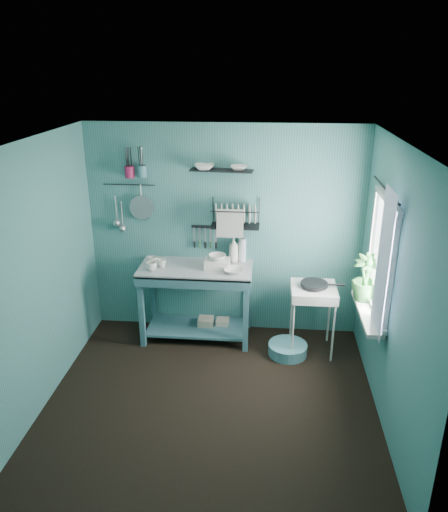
# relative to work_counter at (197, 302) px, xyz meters

# --- Properties ---
(floor) EXTENTS (3.20, 3.20, 0.00)m
(floor) POSITION_rel_work_counter_xyz_m (0.31, -1.22, -0.46)
(floor) COLOR black
(floor) RESTS_ON ground
(ceiling) EXTENTS (3.20, 3.20, 0.00)m
(ceiling) POSITION_rel_work_counter_xyz_m (0.31, -1.22, 2.04)
(ceiling) COLOR silver
(ceiling) RESTS_ON ground
(wall_back) EXTENTS (3.20, 0.00, 3.20)m
(wall_back) POSITION_rel_work_counter_xyz_m (0.31, 0.28, 0.79)
(wall_back) COLOR #36706E
(wall_back) RESTS_ON ground
(wall_front) EXTENTS (3.20, 0.00, 3.20)m
(wall_front) POSITION_rel_work_counter_xyz_m (0.31, -2.72, 0.79)
(wall_front) COLOR #36706E
(wall_front) RESTS_ON ground
(wall_left) EXTENTS (0.00, 3.00, 3.00)m
(wall_left) POSITION_rel_work_counter_xyz_m (-1.29, -1.22, 0.79)
(wall_left) COLOR #36706E
(wall_left) RESTS_ON ground
(wall_right) EXTENTS (0.00, 3.00, 3.00)m
(wall_right) POSITION_rel_work_counter_xyz_m (1.91, -1.22, 0.79)
(wall_right) COLOR #36706E
(wall_right) RESTS_ON ground
(work_counter) EXTENTS (1.37, 0.83, 0.92)m
(work_counter) POSITION_rel_work_counter_xyz_m (0.00, 0.00, 0.00)
(work_counter) COLOR #305C66
(work_counter) RESTS_ON floor
(mug_left) EXTENTS (0.12, 0.12, 0.10)m
(mug_left) POSITION_rel_work_counter_xyz_m (-0.48, -0.16, 0.51)
(mug_left) COLOR silver
(mug_left) RESTS_ON work_counter
(mug_mid) EXTENTS (0.14, 0.14, 0.09)m
(mug_mid) POSITION_rel_work_counter_xyz_m (-0.38, -0.06, 0.50)
(mug_mid) COLOR silver
(mug_mid) RESTS_ON work_counter
(mug_right) EXTENTS (0.17, 0.17, 0.10)m
(mug_right) POSITION_rel_work_counter_xyz_m (-0.50, 0.00, 0.51)
(mug_right) COLOR silver
(mug_right) RESTS_ON work_counter
(wash_tub) EXTENTS (0.28, 0.22, 0.10)m
(wash_tub) POSITION_rel_work_counter_xyz_m (0.25, -0.02, 0.51)
(wash_tub) COLOR silver
(wash_tub) RESTS_ON work_counter
(tub_bowl) EXTENTS (0.20, 0.19, 0.06)m
(tub_bowl) POSITION_rel_work_counter_xyz_m (0.25, -0.02, 0.59)
(tub_bowl) COLOR silver
(tub_bowl) RESTS_ON wash_tub
(soap_bottle) EXTENTS (0.12, 0.12, 0.30)m
(soap_bottle) POSITION_rel_work_counter_xyz_m (0.42, 0.20, 0.61)
(soap_bottle) COLOR silver
(soap_bottle) RESTS_ON work_counter
(water_bottle) EXTENTS (0.09, 0.09, 0.28)m
(water_bottle) POSITION_rel_work_counter_xyz_m (0.52, 0.22, 0.60)
(water_bottle) COLOR silver
(water_bottle) RESTS_ON work_counter
(counter_bowl) EXTENTS (0.22, 0.22, 0.05)m
(counter_bowl) POSITION_rel_work_counter_xyz_m (0.45, -0.15, 0.48)
(counter_bowl) COLOR silver
(counter_bowl) RESTS_ON work_counter
(hotplate_stand) EXTENTS (0.52, 0.52, 0.80)m
(hotplate_stand) POSITION_rel_work_counter_xyz_m (1.34, -0.18, -0.06)
(hotplate_stand) COLOR silver
(hotplate_stand) RESTS_ON floor
(frying_pan) EXTENTS (0.30, 0.30, 0.03)m
(frying_pan) POSITION_rel_work_counter_xyz_m (1.34, -0.18, 0.37)
(frying_pan) COLOR black
(frying_pan) RESTS_ON hotplate_stand
(knife_strip) EXTENTS (0.32, 0.03, 0.03)m
(knife_strip) POSITION_rel_work_counter_xyz_m (0.08, 0.25, 0.86)
(knife_strip) COLOR black
(knife_strip) RESTS_ON wall_back
(dish_rack) EXTENTS (0.57, 0.30, 0.32)m
(dish_rack) POSITION_rel_work_counter_xyz_m (0.44, 0.15, 1.06)
(dish_rack) COLOR black
(dish_rack) RESTS_ON wall_back
(upper_shelf) EXTENTS (0.71, 0.24, 0.01)m
(upper_shelf) POSITION_rel_work_counter_xyz_m (0.28, 0.18, 1.54)
(upper_shelf) COLOR black
(upper_shelf) RESTS_ON wall_back
(shelf_bowl_left) EXTENTS (0.25, 0.25, 0.06)m
(shelf_bowl_left) POSITION_rel_work_counter_xyz_m (0.09, 0.18, 1.60)
(shelf_bowl_left) COLOR silver
(shelf_bowl_left) RESTS_ON upper_shelf
(shelf_bowl_right) EXTENTS (0.20, 0.20, 0.05)m
(shelf_bowl_right) POSITION_rel_work_counter_xyz_m (0.47, 0.18, 1.58)
(shelf_bowl_right) COLOR silver
(shelf_bowl_right) RESTS_ON upper_shelf
(utensil_cup_magenta) EXTENTS (0.11, 0.11, 0.13)m
(utensil_cup_magenta) POSITION_rel_work_counter_xyz_m (-0.76, 0.20, 1.50)
(utensil_cup_magenta) COLOR #9C1C49
(utensil_cup_magenta) RESTS_ON wall_back
(utensil_cup_teal) EXTENTS (0.11, 0.11, 0.13)m
(utensil_cup_teal) POSITION_rel_work_counter_xyz_m (-0.62, 0.20, 1.51)
(utensil_cup_teal) COLOR #3B707C
(utensil_cup_teal) RESTS_ON wall_back
(colander) EXTENTS (0.28, 0.03, 0.28)m
(colander) POSITION_rel_work_counter_xyz_m (-0.66, 0.23, 1.08)
(colander) COLOR #A1A3A9
(colander) RESTS_ON wall_back
(ladle_outer) EXTENTS (0.01, 0.01, 0.30)m
(ladle_outer) POSITION_rel_work_counter_xyz_m (-0.97, 0.24, 1.05)
(ladle_outer) COLOR #A1A3A9
(ladle_outer) RESTS_ON wall_back
(ladle_inner) EXTENTS (0.01, 0.01, 0.30)m
(ladle_inner) POSITION_rel_work_counter_xyz_m (-0.90, 0.24, 0.99)
(ladle_inner) COLOR #A1A3A9
(ladle_inner) RESTS_ON wall_back
(hook_rail) EXTENTS (0.60, 0.01, 0.01)m
(hook_rail) POSITION_rel_work_counter_xyz_m (-0.79, 0.25, 1.34)
(hook_rail) COLOR black
(hook_rail) RESTS_ON wall_back
(window_glass) EXTENTS (0.00, 1.10, 1.10)m
(window_glass) POSITION_rel_work_counter_xyz_m (1.89, -0.77, 0.94)
(window_glass) COLOR white
(window_glass) RESTS_ON wall_right
(windowsill) EXTENTS (0.16, 0.95, 0.04)m
(windowsill) POSITION_rel_work_counter_xyz_m (1.81, -0.77, 0.35)
(windowsill) COLOR silver
(windowsill) RESTS_ON wall_right
(curtain) EXTENTS (0.00, 1.35, 1.35)m
(curtain) POSITION_rel_work_counter_xyz_m (1.83, -1.07, 0.99)
(curtain) COLOR white
(curtain) RESTS_ON wall_right
(curtain_rod) EXTENTS (0.02, 1.05, 0.02)m
(curtain_rod) POSITION_rel_work_counter_xyz_m (1.85, -0.77, 1.59)
(curtain_rod) COLOR black
(curtain_rod) RESTS_ON wall_right
(potted_plant) EXTENTS (0.32, 0.32, 0.48)m
(potted_plant) POSITION_rel_work_counter_xyz_m (1.81, -0.51, 0.61)
(potted_plant) COLOR #245A26
(potted_plant) RESTS_ON windowsill
(storage_tin_large) EXTENTS (0.18, 0.18, 0.22)m
(storage_tin_large) POSITION_rel_work_counter_xyz_m (0.10, 0.05, -0.35)
(storage_tin_large) COLOR tan
(storage_tin_large) RESTS_ON floor
(storage_tin_small) EXTENTS (0.15, 0.15, 0.20)m
(storage_tin_small) POSITION_rel_work_counter_xyz_m (0.30, 0.08, -0.36)
(storage_tin_small) COLOR tan
(storage_tin_small) RESTS_ON floor
(floor_basin) EXTENTS (0.44, 0.44, 0.13)m
(floor_basin) POSITION_rel_work_counter_xyz_m (1.08, -0.31, -0.39)
(floor_basin) COLOR teal
(floor_basin) RESTS_ON floor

